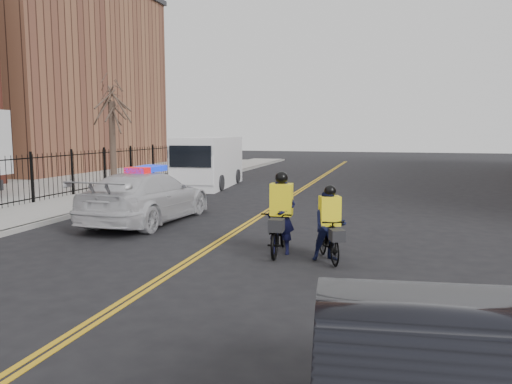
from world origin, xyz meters
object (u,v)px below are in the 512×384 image
object	(u,v)px
police_cruiser	(147,197)
cargo_van	(208,163)
cyclist_near	(281,225)
cyclist_far	(329,231)

from	to	relation	value
police_cruiser	cargo_van	bearing A→B (deg)	-78.20
cargo_van	police_cruiser	bearing A→B (deg)	-84.67
cargo_van	cyclist_near	xyz separation A→B (m)	(6.72, -12.80, -0.56)
police_cruiser	cargo_van	distance (m)	10.10
cyclist_near	cyclist_far	xyz separation A→B (m)	(1.18, -0.36, -0.01)
cyclist_far	police_cruiser	bearing A→B (deg)	129.97
police_cruiser	cyclist_near	bearing A→B (deg)	151.99
police_cruiser	cyclist_near	xyz separation A→B (m)	(4.98, -2.86, -0.13)
cyclist_near	police_cruiser	bearing A→B (deg)	146.30
police_cruiser	cyclist_far	bearing A→B (deg)	154.23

